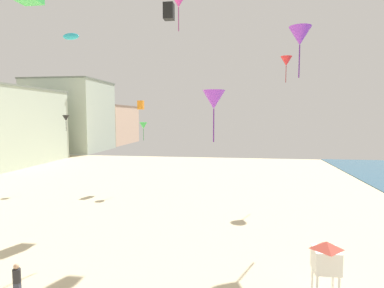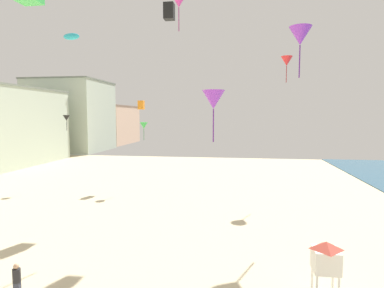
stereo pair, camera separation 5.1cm
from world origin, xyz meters
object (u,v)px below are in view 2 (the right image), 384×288
at_px(kite_black_delta, 66,118).
at_px(kite_black_box, 169,11).
at_px(kite_flyer, 17,279).
at_px(kite_red_delta, 287,61).
at_px(kite_orange_box, 141,105).
at_px(kite_purple_delta_2, 300,36).
at_px(kite_cyan_parafoil, 71,36).
at_px(lifeguard_stand, 326,257).
at_px(kite_magenta_delta, 179,1).
at_px(kite_green_delta, 144,126).
at_px(kite_purple_delta, 214,100).

bearing_deg(kite_black_delta, kite_black_box, -9.69).
relative_size(kite_flyer, kite_black_box, 1.03).
xyz_separation_m(kite_red_delta, kite_black_box, (-12.01, -3.60, 4.58)).
bearing_deg(kite_black_delta, kite_orange_box, 16.94).
height_order(kite_purple_delta_2, kite_cyan_parafoil, kite_cyan_parafoil).
relative_size(lifeguard_stand, kite_black_box, 1.60).
relative_size(kite_magenta_delta, kite_cyan_parafoil, 1.79).
xyz_separation_m(kite_green_delta, kite_cyan_parafoil, (-6.41, -3.31, 9.05)).
bearing_deg(kite_red_delta, kite_green_delta, -173.72).
bearing_deg(kite_flyer, kite_purple_delta, -122.71).
height_order(kite_purple_delta_2, kite_black_delta, kite_purple_delta_2).
xyz_separation_m(kite_red_delta, kite_purple_delta, (-6.03, -21.90, -5.12)).
bearing_deg(kite_black_box, kite_red_delta, 16.67).
height_order(kite_black_box, kite_black_delta, kite_black_box).
distance_m(kite_red_delta, kite_cyan_parafoil, 22.46).
distance_m(kite_magenta_delta, kite_cyan_parafoil, 12.42).
height_order(kite_red_delta, kite_black_box, kite_black_box).
distance_m(kite_red_delta, kite_purple_delta, 23.29).
relative_size(kite_green_delta, kite_black_delta, 1.11).
distance_m(kite_black_box, kite_purple_delta_2, 13.74).
bearing_deg(kite_orange_box, kite_cyan_parafoil, -131.14).
relative_size(kite_flyer, kite_purple_delta, 0.72).
distance_m(kite_magenta_delta, kite_black_delta, 19.07).
height_order(kite_flyer, lifeguard_stand, lifeguard_stand).
bearing_deg(kite_purple_delta, kite_purple_delta_2, 65.32).
height_order(kite_red_delta, kite_purple_delta_2, kite_purple_delta_2).
relative_size(lifeguard_stand, kite_green_delta, 1.27).
distance_m(kite_magenta_delta, kite_purple_delta, 16.39).
distance_m(kite_green_delta, kite_black_delta, 9.33).
relative_size(kite_red_delta, kite_green_delta, 1.37).
relative_size(kite_flyer, kite_purple_delta_2, 0.42).
bearing_deg(lifeguard_stand, kite_green_delta, 113.27).
bearing_deg(lifeguard_stand, kite_red_delta, 74.93).
xyz_separation_m(kite_flyer, kite_orange_box, (-2.05, 24.95, 8.41)).
distance_m(kite_orange_box, kite_cyan_parafoil, 10.46).
bearing_deg(kite_green_delta, kite_flyer, -87.59).
distance_m(kite_black_box, kite_green_delta, 12.11).
bearing_deg(kite_magenta_delta, kite_black_delta, 153.47).
height_order(kite_purple_delta, kite_cyan_parafoil, kite_cyan_parafoil).
bearing_deg(kite_flyer, kite_green_delta, -43.66).
bearing_deg(lifeguard_stand, kite_black_box, 108.87).
relative_size(kite_red_delta, kite_purple_delta, 1.21).
distance_m(kite_purple_delta_2, kite_black_delta, 26.45).
relative_size(kite_orange_box, kite_red_delta, 0.38).
relative_size(kite_magenta_delta, kite_purple_delta_2, 0.77).
xyz_separation_m(kite_flyer, kite_green_delta, (-0.93, 22.20, 6.06)).
xyz_separation_m(kite_purple_delta, kite_black_delta, (-18.64, 20.46, -0.94)).
relative_size(kite_magenta_delta, kite_black_delta, 1.69).
xyz_separation_m(kite_magenta_delta, kite_green_delta, (-5.32, 7.04, -10.67)).
relative_size(lifeguard_stand, kite_orange_box, 2.44).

